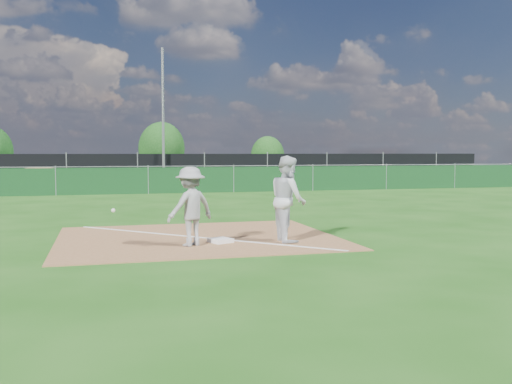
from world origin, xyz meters
TOP-DOWN VIEW (x-y plane):
  - ground at (0.00, 10.00)m, footprint 90.00×90.00m
  - infield_dirt at (0.00, 1.00)m, footprint 6.00×5.00m
  - foul_line at (0.00, 1.00)m, footprint 5.01×5.01m
  - green_fence at (0.00, 15.00)m, footprint 44.00×0.05m
  - dirt_mound at (-5.00, 18.50)m, footprint 3.38×2.60m
  - black_fence at (0.00, 23.00)m, footprint 46.00×0.04m
  - parking_lot at (0.00, 28.00)m, footprint 46.00×9.00m
  - light_pole at (1.50, 22.70)m, footprint 0.16×0.16m
  - first_base at (0.34, 0.18)m, footprint 0.54×0.54m
  - play_at_first at (-0.32, -0.08)m, footprint 2.13×0.98m
  - runner at (1.77, 0.03)m, footprint 0.69×0.89m
  - car_left at (-4.57, 26.55)m, footprint 5.16×2.95m
  - car_mid at (0.60, 28.50)m, footprint 4.97×3.07m
  - car_right at (4.02, 27.44)m, footprint 4.83×2.28m
  - tree_mid at (2.48, 33.56)m, footprint 3.59×3.59m
  - tree_right at (10.91, 32.93)m, footprint 2.69×2.69m

SIDE VIEW (x-z plane):
  - ground at x=0.00m, z-range 0.00..0.00m
  - parking_lot at x=0.00m, z-range 0.00..0.01m
  - infield_dirt at x=0.00m, z-range 0.00..0.02m
  - foul_line at x=0.00m, z-range 0.02..0.03m
  - first_base at x=0.34m, z-range 0.02..0.11m
  - dirt_mound at x=-5.00m, z-range 0.00..1.17m
  - green_fence at x=0.00m, z-range 0.00..1.20m
  - car_right at x=4.02m, z-range 0.01..1.37m
  - car_mid at x=0.60m, z-range 0.01..1.55m
  - play_at_first at x=-0.32m, z-range 0.02..1.61m
  - car_left at x=-4.57m, z-range 0.01..1.66m
  - black_fence at x=0.00m, z-range 0.00..1.80m
  - runner at x=1.77m, z-range 0.00..1.83m
  - tree_right at x=10.91m, z-range 0.05..3.24m
  - tree_mid at x=2.48m, z-range 0.06..4.32m
  - light_pole at x=1.50m, z-range 0.00..8.00m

